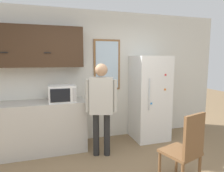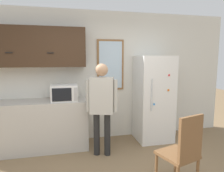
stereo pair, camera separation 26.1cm
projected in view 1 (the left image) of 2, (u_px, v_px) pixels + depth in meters
name	position (u px, v px, depth m)	size (l,w,h in m)	color
back_wall	(92.00, 76.00, 4.20)	(6.00, 0.06, 2.70)	silver
counter	(31.00, 128.00, 3.64)	(1.98, 0.62, 0.94)	#BCB7AD
upper_cabinets	(27.00, 47.00, 3.58)	(1.98, 0.35, 0.74)	#3D2819
microwave	(62.00, 93.00, 3.65)	(0.48, 0.41, 0.30)	white
person	(101.00, 101.00, 3.46)	(0.53, 0.33, 1.64)	black
refrigerator	(150.00, 98.00, 4.27)	(0.72, 0.69, 1.78)	white
chair	(186.00, 147.00, 2.63)	(0.54, 0.54, 1.03)	brown
window	(107.00, 65.00, 4.23)	(0.57, 0.05, 1.06)	olive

